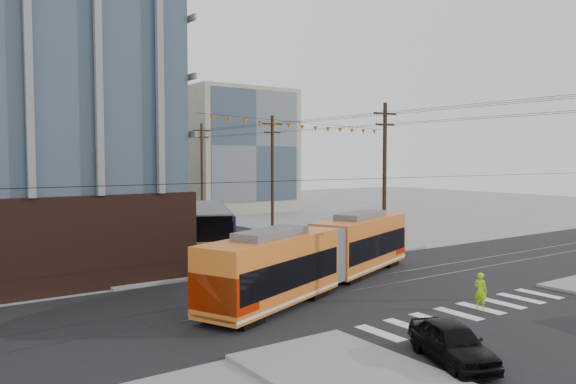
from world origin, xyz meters
The scene contains 12 objects.
ground centered at (0.00, 0.00, 0.00)m, with size 160.00×160.00×0.00m, color slate.
bg_bldg_ne_near centered at (16.00, 48.00, 8.00)m, with size 14.00×14.00×16.00m, color gray.
bg_bldg_ne_far centered at (18.00, 68.00, 7.00)m, with size 16.00×16.00×14.00m, color #8C99A5.
utility_pole_far centered at (8.50, 56.00, 5.50)m, with size 0.30×0.30×11.00m, color black.
streetcar centered at (-2.57, 4.49, 1.76)m, with size 18.23×2.56×3.51m, color orange, non-canonical shape.
city_bus centered at (-2.51, 17.69, 1.77)m, with size 2.70×12.47×3.53m, color #1E0F37, non-canonical shape.
black_sedan centered at (-5.88, -6.71, 0.70)m, with size 1.66×4.13×1.41m, color black.
parked_car_silver centered at (-5.04, 12.86, 0.78)m, with size 1.64×4.71×1.55m, color #B3B6C5.
parked_car_white centered at (-5.52, 18.25, 0.71)m, with size 2.00×4.92×1.43m, color silver.
parked_car_grey centered at (-5.89, 24.84, 0.59)m, with size 1.94×4.21×1.17m, color #4E4E4E.
pedestrian centered at (0.70, -3.05, 0.85)m, with size 0.62×0.41×1.69m, color #A0E913.
jersey_barrier centered at (8.30, 12.37, 0.35)m, with size 0.79×3.53×0.71m, color gray.
Camera 1 is at (-21.11, -18.73, 6.90)m, focal length 35.00 mm.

